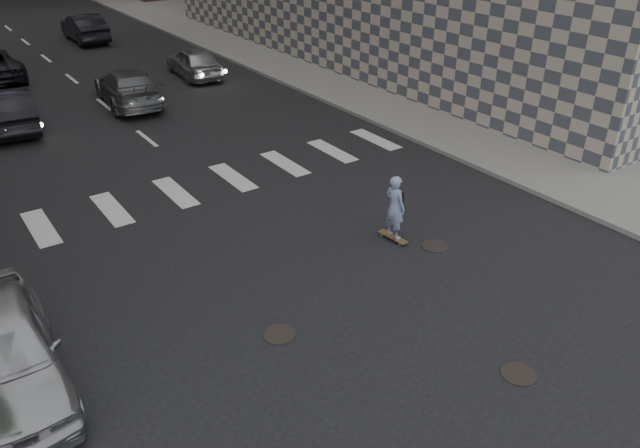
# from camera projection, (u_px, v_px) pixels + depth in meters

# --- Properties ---
(ground) EXTENTS (160.00, 160.00, 0.00)m
(ground) POSITION_uv_depth(u_px,v_px,m) (388.00, 330.00, 13.34)
(ground) COLOR black
(ground) RESTS_ON ground
(sidewalk_right) EXTENTS (13.00, 80.00, 0.15)m
(sidewalk_right) POSITION_uv_depth(u_px,v_px,m) (355.00, 53.00, 35.00)
(sidewalk_right) COLOR gray
(sidewalk_right) RESTS_ON ground
(manhole_a) EXTENTS (0.70, 0.70, 0.02)m
(manhole_a) POSITION_uv_depth(u_px,v_px,m) (519.00, 374.00, 12.14)
(manhole_a) COLOR black
(manhole_a) RESTS_ON ground
(manhole_b) EXTENTS (0.70, 0.70, 0.02)m
(manhole_b) POSITION_uv_depth(u_px,v_px,m) (279.00, 334.00, 13.20)
(manhole_b) COLOR black
(manhole_b) RESTS_ON ground
(manhole_c) EXTENTS (0.70, 0.70, 0.02)m
(manhole_c) POSITION_uv_depth(u_px,v_px,m) (435.00, 246.00, 16.43)
(manhole_c) COLOR black
(manhole_c) RESTS_ON ground
(skateboarder) EXTENTS (0.49, 0.96, 1.87)m
(skateboarder) POSITION_uv_depth(u_px,v_px,m) (395.00, 207.00, 16.29)
(skateboarder) COLOR brown
(skateboarder) RESTS_ON ground
(silver_sedan) EXTENTS (2.19, 5.01, 1.68)m
(silver_sedan) POSITION_uv_depth(u_px,v_px,m) (1.00, 353.00, 11.43)
(silver_sedan) COLOR #B4B6BB
(silver_sedan) RESTS_ON ground
(traffic_car_a) EXTENTS (2.14, 4.90, 1.57)m
(traffic_car_a) POSITION_uv_depth(u_px,v_px,m) (10.00, 109.00, 24.07)
(traffic_car_a) COLOR black
(traffic_car_a) RESTS_ON ground
(traffic_car_b) EXTENTS (2.68, 5.40, 1.51)m
(traffic_car_b) POSITION_uv_depth(u_px,v_px,m) (128.00, 87.00, 26.78)
(traffic_car_b) COLOR slate
(traffic_car_b) RESTS_ON ground
(traffic_car_d) EXTENTS (2.08, 4.45, 1.47)m
(traffic_car_d) POSITION_uv_depth(u_px,v_px,m) (194.00, 62.00, 30.66)
(traffic_car_d) COLOR #AEB0B6
(traffic_car_d) RESTS_ON ground
(traffic_car_e) EXTENTS (1.73, 4.86, 1.60)m
(traffic_car_e) POSITION_uv_depth(u_px,v_px,m) (85.00, 28.00, 37.61)
(traffic_car_e) COLOR black
(traffic_car_e) RESTS_ON ground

